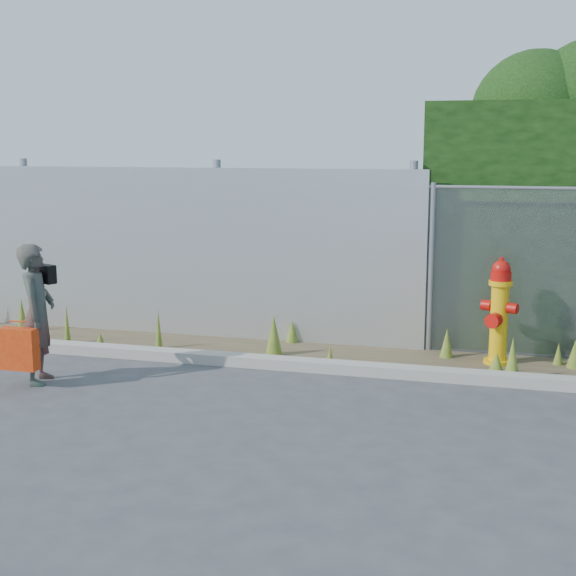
# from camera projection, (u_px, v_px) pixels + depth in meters

# --- Properties ---
(ground) EXTENTS (80.00, 80.00, 0.00)m
(ground) POSITION_uv_depth(u_px,v_px,m) (280.00, 425.00, 7.21)
(ground) COLOR #3B3B3E
(ground) RESTS_ON ground
(curb) EXTENTS (16.00, 0.22, 0.12)m
(curb) POSITION_uv_depth(u_px,v_px,m) (323.00, 366.00, 8.92)
(curb) COLOR gray
(curb) RESTS_ON ground
(weed_strip) EXTENTS (16.00, 1.31, 0.53)m
(weed_strip) POSITION_uv_depth(u_px,v_px,m) (302.00, 346.00, 9.58)
(weed_strip) COLOR #493C2A
(weed_strip) RESTS_ON ground
(corrugated_fence) EXTENTS (8.50, 0.21, 2.30)m
(corrugated_fence) POSITION_uv_depth(u_px,v_px,m) (106.00, 250.00, 10.70)
(corrugated_fence) COLOR silver
(corrugated_fence) RESTS_ON ground
(fire_hydrant) EXTENTS (0.42, 0.37, 1.25)m
(fire_hydrant) POSITION_uv_depth(u_px,v_px,m) (499.00, 313.00, 9.07)
(fire_hydrant) COLOR #E2A80B
(fire_hydrant) RESTS_ON ground
(woman) EXTENTS (0.50, 0.62, 1.48)m
(woman) POSITION_uv_depth(u_px,v_px,m) (37.00, 314.00, 8.40)
(woman) COLOR #0E5D4C
(woman) RESTS_ON ground
(red_tote_bag) EXTENTS (0.39, 0.15, 0.52)m
(red_tote_bag) POSITION_uv_depth(u_px,v_px,m) (19.00, 349.00, 8.25)
(red_tote_bag) COLOR red
(black_shoulder_bag) EXTENTS (0.26, 0.11, 0.20)m
(black_shoulder_bag) POSITION_uv_depth(u_px,v_px,m) (45.00, 274.00, 8.47)
(black_shoulder_bag) COLOR black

